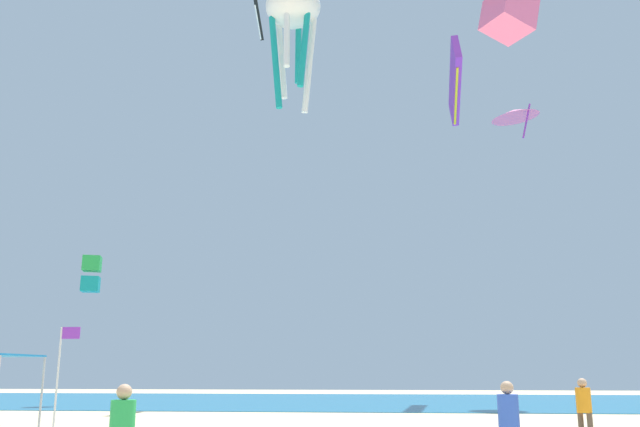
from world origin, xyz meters
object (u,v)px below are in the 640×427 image
person_near_tent (584,404)px  banner_flag (61,368)px  kite_octopus_white (293,13)px  kite_delta_pink (515,114)px  kite_box_green (91,274)px  kite_parafoil_black (258,15)px  person_leftmost (509,418)px  kite_parafoil_purple (455,83)px

person_near_tent → banner_flag: bearing=54.0°
banner_flag → kite_octopus_white: bearing=50.8°
person_near_tent → banner_flag: 14.82m
kite_delta_pink → kite_box_green: kite_delta_pink is taller
banner_flag → kite_delta_pink: (17.27, 18.60, 14.63)m
kite_parafoil_black → kite_box_green: kite_parafoil_black is taller
person_leftmost → kite_parafoil_purple: (2.47, 28.09, 19.19)m
banner_flag → kite_octopus_white: 17.76m
banner_flag → kite_delta_pink: kite_delta_pink is taller
kite_delta_pink → person_leftmost: bearing=147.6°
kite_octopus_white → kite_parafoil_black: size_ratio=1.68×
person_near_tent → kite_delta_pink: bearing=-43.0°
person_leftmost → kite_parafoil_purple: size_ratio=0.25×
person_near_tent → person_leftmost: (-2.94, -5.80, 0.00)m
kite_delta_pink → kite_parafoil_purple: bearing=19.8°
person_near_tent → kite_parafoil_purple: 29.42m
banner_flag → person_leftmost: bearing=-26.6°
kite_parafoil_purple → kite_delta_pink: bearing=-137.7°
banner_flag → kite_parafoil_purple: (14.32, 22.15, 18.25)m
kite_parafoil_purple → kite_octopus_white: bearing=153.0°
kite_octopus_white → kite_parafoil_purple: bearing=161.9°
person_leftmost → kite_octopus_white: kite_octopus_white is taller
person_near_tent → kite_parafoil_purple: bearing=-34.2°
banner_flag → kite_parafoil_purple: kite_parafoil_purple is taller
kite_parafoil_purple → kite_box_green: kite_parafoil_purple is taller
kite_octopus_white → kite_box_green: bearing=-116.3°
kite_parafoil_purple → kite_box_green: size_ratio=3.27×
kite_box_green → kite_delta_pink: bearing=77.4°
person_near_tent → kite_octopus_white: (-9.03, 7.21, 16.18)m
kite_parafoil_purple → kite_delta_pink: (2.95, -3.55, -3.62)m
kite_delta_pink → banner_flag: bearing=117.2°
kite_box_green → kite_octopus_white: bearing=36.0°
person_near_tent → banner_flag: size_ratio=0.53×
person_near_tent → kite_octopus_white: size_ratio=0.29×
kite_parafoil_black → kite_box_green: bearing=93.6°
person_leftmost → kite_parafoil_black: size_ratio=0.48×
banner_flag → kite_delta_pink: 29.30m
person_near_tent → kite_box_green: size_ratio=0.81×
kite_delta_pink → kite_octopus_white: kite_octopus_white is taller
kite_parafoil_purple → person_leftmost: bearing=177.5°
kite_parafoil_purple → kite_octopus_white: (-8.56, -15.07, -3.01)m
person_near_tent → person_leftmost: bearing=117.7°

